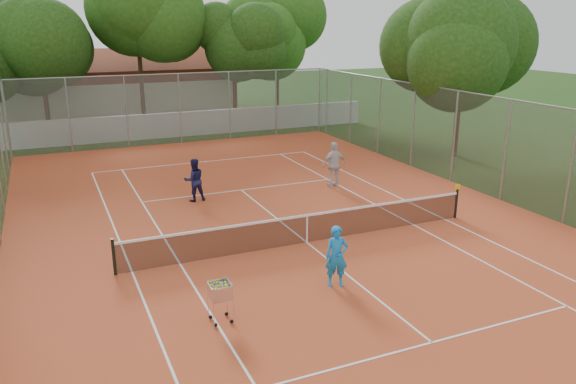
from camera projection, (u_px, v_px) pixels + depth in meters
name	position (u px, v px, depth m)	size (l,w,h in m)	color
ground	(307.00, 243.00, 17.98)	(120.00, 120.00, 0.00)	#18360E
court_pad	(307.00, 243.00, 17.98)	(18.00, 34.00, 0.02)	#B94924
court_lines	(307.00, 243.00, 17.97)	(10.98, 23.78, 0.01)	white
tennis_net	(307.00, 228.00, 17.83)	(11.88, 0.10, 0.98)	black
perimeter_fence	(307.00, 183.00, 17.40)	(18.00, 34.00, 4.00)	slate
boundary_wall	(173.00, 125.00, 34.41)	(26.00, 0.30, 1.50)	silver
clubhouse	(116.00, 86.00, 41.97)	(16.40, 9.00, 4.40)	beige
tropical_trees	(159.00, 51.00, 35.80)	(29.00, 19.00, 10.00)	#16360D
player_near	(337.00, 256.00, 14.83)	(0.61, 0.40, 1.67)	#187ECE
player_far_left	(194.00, 180.00, 21.95)	(0.83, 0.64, 1.70)	#171A47
player_far_right	(334.00, 165.00, 23.83)	(1.14, 0.47, 1.94)	silver
ball_hopper	(220.00, 301.00, 13.09)	(0.52, 0.52, 1.07)	silver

